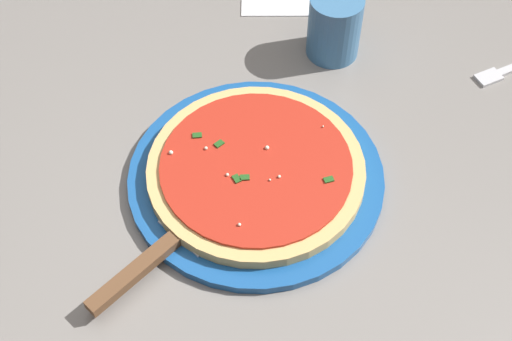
# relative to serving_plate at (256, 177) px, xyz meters

# --- Properties ---
(restaurant_table) EXTENTS (1.02, 0.90, 0.77)m
(restaurant_table) POSITION_rel_serving_plate_xyz_m (-0.03, 0.04, -0.14)
(restaurant_table) COLOR black
(restaurant_table) RESTS_ON ground_plane
(serving_plate) EXTENTS (0.32, 0.32, 0.01)m
(serving_plate) POSITION_rel_serving_plate_xyz_m (0.00, 0.00, 0.00)
(serving_plate) COLOR #195199
(serving_plate) RESTS_ON restaurant_table
(pizza) EXTENTS (0.27, 0.27, 0.02)m
(pizza) POSITION_rel_serving_plate_xyz_m (-0.00, -0.00, 0.02)
(pizza) COLOR #DBB26B
(pizza) RESTS_ON serving_plate
(pizza_server) EXTENTS (0.13, 0.22, 0.01)m
(pizza_server) POSITION_rel_serving_plate_xyz_m (-0.07, -0.14, 0.01)
(pizza_server) COLOR silver
(pizza_server) RESTS_ON serving_plate
(cup_tall_drink) EXTENTS (0.08, 0.08, 0.10)m
(cup_tall_drink) POSITION_rel_serving_plate_xyz_m (0.03, 0.26, 0.04)
(cup_tall_drink) COLOR teal
(cup_tall_drink) RESTS_ON restaurant_table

